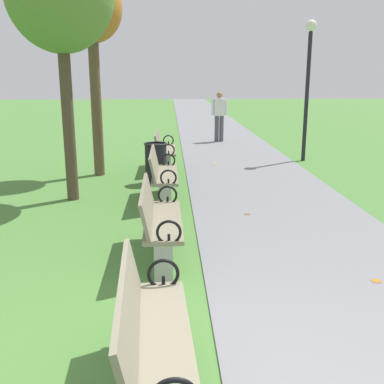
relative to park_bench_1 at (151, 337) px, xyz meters
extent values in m
cube|color=slate|center=(1.91, 17.90, -0.48)|extent=(2.82, 44.00, 0.02)
cube|color=gray|center=(0.05, 0.00, -0.01)|extent=(0.52, 1.62, 0.05)
cube|color=gray|center=(-0.14, -0.01, 0.21)|extent=(0.20, 1.60, 0.40)
cube|color=#99968E|center=(0.02, 0.74, -0.26)|extent=(0.21, 0.13, 0.45)
torus|color=black|center=(0.08, 0.76, 0.10)|extent=(0.27, 0.04, 0.27)
cylinder|color=black|center=(0.08, 0.76, 0.02)|extent=(0.03, 0.03, 0.12)
cube|color=gray|center=(0.05, 2.55, -0.01)|extent=(0.46, 1.61, 0.05)
cube|color=gray|center=(-0.14, 2.55, 0.21)|extent=(0.14, 1.60, 0.40)
cube|color=#99968E|center=(0.06, 1.81, -0.26)|extent=(0.20, 0.12, 0.45)
cube|color=#99968E|center=(0.04, 3.29, -0.26)|extent=(0.20, 0.12, 0.45)
torus|color=black|center=(0.12, 1.79, 0.10)|extent=(0.27, 0.03, 0.27)
cylinder|color=black|center=(0.12, 1.79, 0.02)|extent=(0.03, 0.03, 0.12)
torus|color=black|center=(0.10, 3.31, 0.10)|extent=(0.27, 0.03, 0.27)
cylinder|color=black|center=(0.10, 3.31, 0.02)|extent=(0.03, 0.03, 0.12)
cube|color=gray|center=(0.05, 5.16, -0.01)|extent=(0.44, 1.60, 0.05)
cube|color=gray|center=(-0.14, 5.16, 0.21)|extent=(0.13, 1.60, 0.40)
cube|color=#99968E|center=(0.05, 4.42, -0.26)|extent=(0.20, 0.12, 0.45)
cube|color=#99968E|center=(0.05, 5.90, -0.26)|extent=(0.20, 0.12, 0.45)
torus|color=black|center=(0.11, 4.40, 0.10)|extent=(0.27, 0.03, 0.27)
cylinder|color=black|center=(0.11, 4.40, 0.02)|extent=(0.03, 0.03, 0.12)
torus|color=black|center=(0.11, 5.92, 0.10)|extent=(0.27, 0.03, 0.27)
cylinder|color=black|center=(0.11, 5.92, 0.02)|extent=(0.03, 0.03, 0.12)
cube|color=gray|center=(0.05, 7.92, -0.01)|extent=(0.45, 1.60, 0.05)
cube|color=gray|center=(-0.14, 7.92, 0.21)|extent=(0.13, 1.60, 0.40)
cube|color=#99968E|center=(0.06, 7.18, -0.26)|extent=(0.20, 0.12, 0.45)
cube|color=#99968E|center=(0.05, 8.66, -0.26)|extent=(0.20, 0.12, 0.45)
torus|color=black|center=(0.12, 7.16, 0.10)|extent=(0.27, 0.03, 0.27)
cylinder|color=black|center=(0.12, 7.16, 0.02)|extent=(0.03, 0.03, 0.12)
torus|color=black|center=(0.11, 8.68, 0.10)|extent=(0.27, 0.03, 0.27)
cylinder|color=black|center=(0.11, 8.68, 0.02)|extent=(0.03, 0.03, 0.12)
cylinder|color=#4C3D2D|center=(-1.61, 5.36, 0.95)|extent=(0.20, 0.20, 2.87)
cylinder|color=brown|center=(-1.44, 7.43, 1.05)|extent=(0.23, 0.23, 3.07)
ellipsoid|color=#B26B28|center=(-1.44, 7.43, 3.03)|extent=(1.28, 1.28, 1.40)
cylinder|color=#4C4C56|center=(1.86, 12.45, -0.04)|extent=(0.14, 0.14, 0.85)
cylinder|color=#4C4C56|center=(1.70, 12.44, -0.04)|extent=(0.14, 0.14, 0.85)
cube|color=white|center=(1.78, 12.44, 0.66)|extent=(0.35, 0.24, 0.56)
sphere|color=#9E7051|center=(1.78, 12.44, 1.05)|extent=(0.20, 0.20, 0.20)
cylinder|color=white|center=(2.00, 12.45, 0.66)|extent=(0.09, 0.09, 0.52)
cylinder|color=white|center=(1.56, 12.43, 0.66)|extent=(0.09, 0.09, 0.52)
cylinder|color=black|center=(-0.15, 6.55, -0.09)|extent=(0.44, 0.44, 0.80)
torus|color=black|center=(-0.15, 6.55, 0.33)|extent=(0.48, 0.48, 0.04)
cylinder|color=black|center=(3.62, 8.93, 1.11)|extent=(0.10, 0.10, 3.20)
sphere|color=white|center=(3.62, 8.93, 2.85)|extent=(0.28, 0.28, 0.28)
cylinder|color=brown|center=(1.36, 4.22, -0.46)|extent=(0.15, 0.15, 0.00)
cylinder|color=#AD6B23|center=(-1.35, 9.99, -0.48)|extent=(0.08, 0.08, 0.00)
cylinder|color=gold|center=(1.28, 8.54, -0.46)|extent=(0.13, 0.13, 0.00)
cylinder|color=#AD6B23|center=(2.35, 1.72, -0.46)|extent=(0.16, 0.16, 0.00)
camera|label=1|loc=(0.14, -2.73, 1.70)|focal=42.91mm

